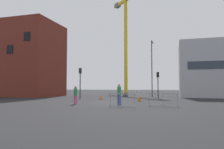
# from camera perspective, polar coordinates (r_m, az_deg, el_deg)

# --- Properties ---
(ground) EXTENTS (160.00, 160.00, 0.00)m
(ground) POSITION_cam_1_polar(r_m,az_deg,el_deg) (21.58, -3.39, -7.48)
(ground) COLOR black
(brick_building) EXTENTS (9.83, 8.47, 12.10)m
(brick_building) POSITION_cam_1_polar(r_m,az_deg,el_deg) (38.53, -21.36, 3.64)
(brick_building) COLOR maroon
(brick_building) RESTS_ON ground
(construction_crane) EXTENTS (10.95, 11.47, 25.37)m
(construction_crane) POSITION_cam_1_polar(r_m,az_deg,el_deg) (58.08, 3.78, 11.40)
(construction_crane) COLOR yellow
(construction_crane) RESTS_ON ground
(streetlamp_tall) EXTENTS (0.44, 1.76, 8.93)m
(streetlamp_tall) POSITION_cam_1_polar(r_m,az_deg,el_deg) (34.63, 10.59, 2.72)
(streetlamp_tall) COLOR #232326
(streetlamp_tall) RESTS_ON ground
(traffic_light_near) EXTENTS (0.31, 0.39, 3.98)m
(traffic_light_near) POSITION_cam_1_polar(r_m,az_deg,el_deg) (27.70, -8.45, -0.97)
(traffic_light_near) COLOR #232326
(traffic_light_near) RESTS_ON ground
(traffic_light_corner) EXTENTS (0.36, 0.37, 3.59)m
(traffic_light_corner) POSITION_cam_1_polar(r_m,az_deg,el_deg) (30.11, 12.12, -1.57)
(traffic_light_corner) COLOR black
(traffic_light_corner) RESTS_ON ground
(pedestrian_walking) EXTENTS (0.34, 0.34, 1.65)m
(pedestrian_walking) POSITION_cam_1_polar(r_m,az_deg,el_deg) (19.97, -9.69, -5.04)
(pedestrian_walking) COLOR #D14C8C
(pedestrian_walking) RESTS_ON ground
(pedestrian_waiting) EXTENTS (0.34, 0.34, 1.85)m
(pedestrian_waiting) POSITION_cam_1_polar(r_m,az_deg,el_deg) (19.00, 1.90, -4.80)
(pedestrian_waiting) COLOR #33519E
(pedestrian_waiting) RESTS_ON ground
(safety_barrier_mid_span) EXTENTS (0.22, 2.23, 1.08)m
(safety_barrier_mid_span) POSITION_cam_1_polar(r_m,az_deg,el_deg) (29.48, 7.30, -5.21)
(safety_barrier_mid_span) COLOR #B2B5BA
(safety_barrier_mid_span) RESTS_ON ground
(safety_barrier_right_run) EXTENTS (2.21, 0.37, 1.08)m
(safety_barrier_right_run) POSITION_cam_1_polar(r_m,az_deg,el_deg) (16.74, 2.69, -6.80)
(safety_barrier_right_run) COLOR gray
(safety_barrier_right_run) RESTS_ON ground
(safety_barrier_rear) EXTENTS (2.43, 0.17, 1.08)m
(safety_barrier_rear) POSITION_cam_1_polar(r_m,az_deg,el_deg) (17.61, 13.40, -6.53)
(safety_barrier_rear) COLOR gray
(safety_barrier_rear) RESTS_ON ground
(traffic_cone_on_verge) EXTENTS (0.58, 0.58, 0.58)m
(traffic_cone_on_verge) POSITION_cam_1_polar(r_m,az_deg,el_deg) (23.79, 7.27, -6.41)
(traffic_cone_on_verge) COLOR black
(traffic_cone_on_verge) RESTS_ON ground
(traffic_cone_by_barrier) EXTENTS (0.48, 0.48, 0.49)m
(traffic_cone_by_barrier) POSITION_cam_1_polar(r_m,az_deg,el_deg) (27.15, -3.02, -6.13)
(traffic_cone_by_barrier) COLOR black
(traffic_cone_by_barrier) RESTS_ON ground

